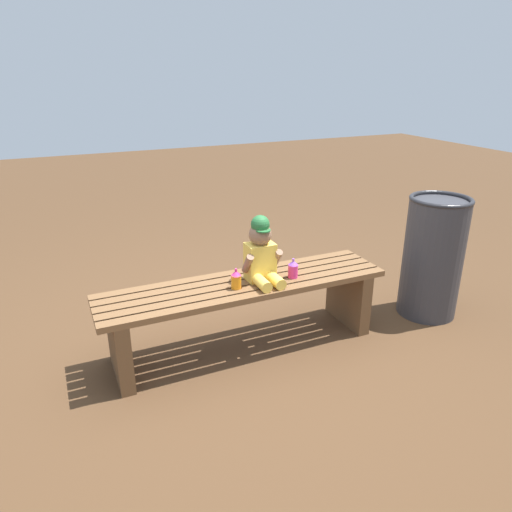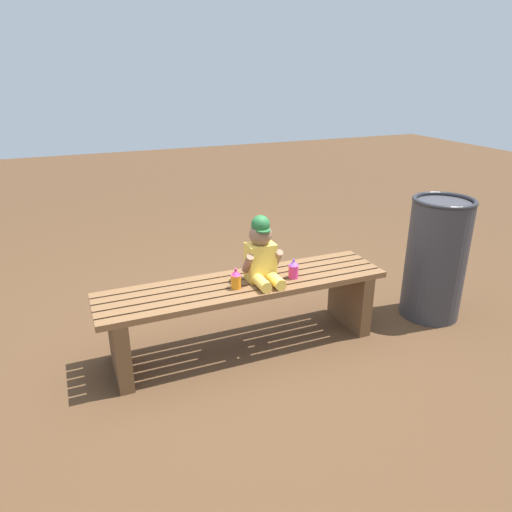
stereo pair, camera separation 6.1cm
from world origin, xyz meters
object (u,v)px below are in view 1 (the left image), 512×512
object	(u,v)px
park_bench	(245,303)
sippy_cup_right	(293,269)
child_figure	(261,253)
trash_bin	(433,257)
sippy_cup_left	(236,279)

from	to	relation	value
park_bench	sippy_cup_right	size ratio (longest dim) A/B	14.26
child_figure	trash_bin	distance (m)	1.28
sippy_cup_left	sippy_cup_right	bearing A→B (deg)	0.00
park_bench	child_figure	world-z (taller)	child_figure
park_bench	trash_bin	distance (m)	1.38
child_figure	sippy_cup_left	world-z (taller)	child_figure
sippy_cup_left	trash_bin	xyz separation A→B (m)	(1.44, -0.06, -0.07)
child_figure	sippy_cup_left	bearing A→B (deg)	-166.71
trash_bin	sippy_cup_right	bearing A→B (deg)	176.74
sippy_cup_right	trash_bin	bearing A→B (deg)	-3.26
sippy_cup_left	child_figure	bearing A→B (deg)	13.29
park_bench	child_figure	size ratio (longest dim) A/B	4.37
sippy_cup_left	trash_bin	world-z (taller)	trash_bin
child_figure	park_bench	bearing A→B (deg)	173.56
park_bench	child_figure	bearing A→B (deg)	-6.44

